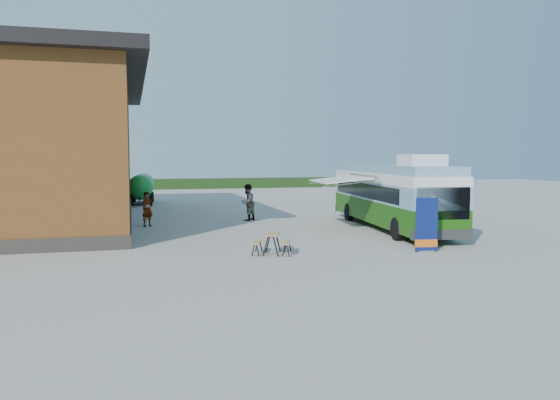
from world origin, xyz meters
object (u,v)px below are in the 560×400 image
object	(u,v)px
person_a	(147,209)
bus	(391,193)
picnic_table	(272,239)
person_b	(247,202)
banner	(426,230)
slurry_tanker	(142,187)

from	to	relation	value
person_a	bus	bearing A→B (deg)	-53.55
bus	person_a	world-z (taller)	bus
picnic_table	person_b	bearing A→B (deg)	102.80
banner	person_a	size ratio (longest dim) A/B	1.14
banner	picnic_table	world-z (taller)	banner
person_a	person_b	xyz separation A→B (m)	(5.10, 1.13, 0.12)
banner	person_a	distance (m)	13.39
person_b	bus	bearing A→B (deg)	98.43
slurry_tanker	picnic_table	bearing A→B (deg)	-75.72
banner	picnic_table	distance (m)	5.39
banner	person_b	bearing A→B (deg)	116.93
bus	slurry_tanker	bearing A→B (deg)	128.81
bus	picnic_table	world-z (taller)	bus
slurry_tanker	person_b	bearing A→B (deg)	-63.19
picnic_table	bus	bearing A→B (deg)	56.15
picnic_table	person_a	distance (m)	9.60
person_b	picnic_table	bearing A→B (deg)	40.97
picnic_table	slurry_tanker	xyz separation A→B (m)	(-3.87, 22.30, 0.68)
person_b	slurry_tanker	distance (m)	13.40
person_a	person_b	distance (m)	5.22
banner	slurry_tanker	world-z (taller)	slurry_tanker
person_b	person_a	bearing A→B (deg)	-29.47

